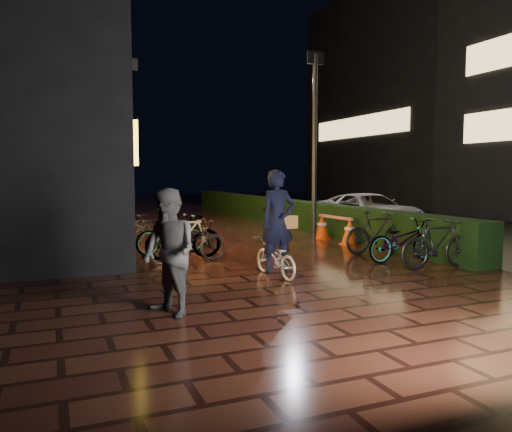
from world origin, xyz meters
name	(u,v)px	position (x,y,z in m)	size (l,w,h in m)	color
ground	(303,265)	(0.00, 0.00, 0.00)	(80.00, 80.00, 0.00)	#381911
asphalt_road	(452,226)	(9.00, 5.00, 0.00)	(11.00, 60.00, 0.01)	black
hedge	(282,212)	(3.30, 8.00, 0.50)	(0.70, 20.00, 1.00)	black
bystander_person	(169,252)	(-3.54, -2.73, 0.90)	(0.87, 0.68, 1.80)	#4F4F51
van	(368,211)	(5.40, 5.26, 0.64)	(2.12, 4.60, 1.28)	silver
lamp_post_hedge	(315,137)	(2.34, 3.73, 3.08)	(0.53, 0.15, 5.59)	black
lamp_post_sf	(131,138)	(-2.53, 7.39, 3.16)	(0.55, 0.17, 5.74)	black
cyclist	(277,238)	(-1.06, -0.93, 0.77)	(0.77, 1.48, 2.06)	white
traffic_barrier	(335,229)	(2.64, 2.99, 0.38)	(0.56, 1.89, 0.76)	#D8520B
cart_assembly	(271,222)	(1.05, 4.04, 0.53)	(0.71, 0.61, 1.03)	black
parked_bikes_storefront	(167,231)	(-2.25, 3.31, 0.49)	(2.04, 5.89, 1.07)	black
parked_bikes_hedge	(404,239)	(2.38, -0.40, 0.51)	(1.93, 2.71, 1.07)	black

